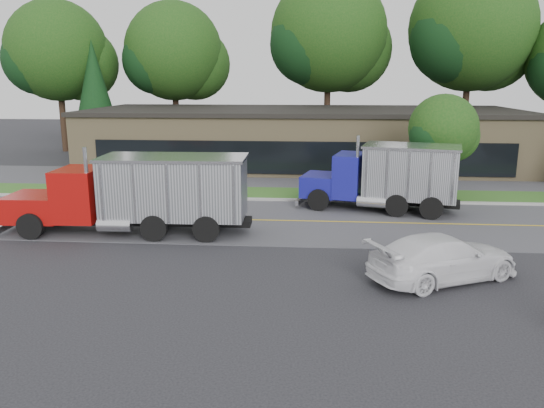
{
  "coord_description": "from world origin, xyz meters",
  "views": [
    {
      "loc": [
        2.88,
        -15.14,
        6.57
      ],
      "look_at": [
        1.29,
        4.85,
        1.8
      ],
      "focal_mm": 35.0,
      "sensor_mm": 36.0,
      "label": 1
    }
  ],
  "objects": [
    {
      "name": "ground",
      "position": [
        0.0,
        0.0,
        0.0
      ],
      "size": [
        140.0,
        140.0,
        0.0
      ],
      "primitive_type": "plane",
      "color": "#343439",
      "rests_on": "ground"
    },
    {
      "name": "road",
      "position": [
        0.0,
        9.0,
        0.0
      ],
      "size": [
        60.0,
        8.0,
        0.02
      ],
      "primitive_type": "cube",
      "color": "#5E5E63",
      "rests_on": "ground"
    },
    {
      "name": "center_line",
      "position": [
        0.0,
        9.0,
        0.0
      ],
      "size": [
        60.0,
        0.12,
        0.01
      ],
      "primitive_type": "cube",
      "color": "gold",
      "rests_on": "ground"
    },
    {
      "name": "curb",
      "position": [
        0.0,
        13.2,
        0.0
      ],
      "size": [
        60.0,
        0.3,
        0.12
      ],
      "primitive_type": "cube",
      "color": "#9E9E99",
      "rests_on": "ground"
    },
    {
      "name": "grass_verge",
      "position": [
        0.0,
        15.0,
        0.0
      ],
      "size": [
        60.0,
        3.4,
        0.03
      ],
      "primitive_type": "cube",
      "color": "#2F6623",
      "rests_on": "ground"
    },
    {
      "name": "far_parking",
      "position": [
        0.0,
        20.0,
        0.0
      ],
      "size": [
        60.0,
        7.0,
        0.02
      ],
      "primitive_type": "cube",
      "color": "#5E5E63",
      "rests_on": "ground"
    },
    {
      "name": "strip_mall",
      "position": [
        2.0,
        26.0,
        2.0
      ],
      "size": [
        32.0,
        12.0,
        4.0
      ],
      "primitive_type": "cube",
      "color": "#96825C",
      "rests_on": "ground"
    },
    {
      "name": "tree_far_a",
      "position": [
        -19.86,
        32.11,
        8.53
      ],
      "size": [
        9.37,
        8.82,
        13.36
      ],
      "color": "#382619",
      "rests_on": "ground"
    },
    {
      "name": "tree_far_b",
      "position": [
        -9.86,
        34.11,
        8.54
      ],
      "size": [
        9.38,
        8.83,
        13.38
      ],
      "color": "#382619",
      "rests_on": "ground"
    },
    {
      "name": "tree_far_c",
      "position": [
        4.17,
        34.13,
        9.93
      ],
      "size": [
        10.9,
        10.26,
        15.55
      ],
      "color": "#382619",
      "rests_on": "ground"
    },
    {
      "name": "tree_far_d",
      "position": [
        16.17,
        33.13,
        10.19
      ],
      "size": [
        11.19,
        10.53,
        15.96
      ],
      "color": "#382619",
      "rests_on": "ground"
    },
    {
      "name": "evergreen_left",
      "position": [
        -16.0,
        30.0,
        5.37
      ],
      "size": [
        4.3,
        4.3,
        9.78
      ],
      "color": "#382619",
      "rests_on": "ground"
    },
    {
      "name": "tree_verge",
      "position": [
        10.06,
        15.05,
        3.66
      ],
      "size": [
        4.04,
        3.8,
        5.76
      ],
      "color": "#382619",
      "rests_on": "ground"
    },
    {
      "name": "dump_truck_red",
      "position": [
        -4.44,
        6.51,
        1.81
      ],
      "size": [
        10.57,
        2.9,
        3.36
      ],
      "rotation": [
        0.0,
        0.0,
        3.17
      ],
      "color": "black",
      "rests_on": "ground"
    },
    {
      "name": "dump_truck_blue",
      "position": [
        6.64,
        11.45,
        1.8
      ],
      "size": [
        8.09,
        4.32,
        3.36
      ],
      "rotation": [
        0.0,
        0.0,
        2.9
      ],
      "color": "black",
      "rests_on": "ground"
    },
    {
      "name": "rally_car",
      "position": [
        7.24,
        1.97,
        0.76
      ],
      "size": [
        5.66,
        4.33,
        1.53
      ],
      "primitive_type": "imported",
      "rotation": [
        0.0,
        0.0,
        2.05
      ],
      "color": "white",
      "rests_on": "ground"
    }
  ]
}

